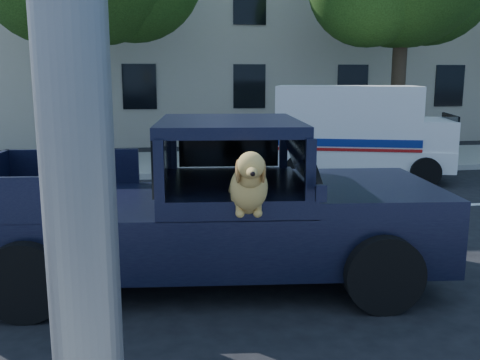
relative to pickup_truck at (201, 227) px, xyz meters
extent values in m
plane|color=black|center=(1.99, -0.27, -0.69)|extent=(120.00, 120.00, 0.00)
cube|color=gray|center=(1.99, 8.93, -0.61)|extent=(60.00, 4.00, 0.15)
cylinder|color=#332619|center=(-2.01, 9.33, 1.51)|extent=(0.44, 0.44, 4.40)
cylinder|color=#332619|center=(6.99, 9.33, 1.51)|extent=(0.44, 0.44, 4.40)
cube|color=#B8AB97|center=(4.99, 16.23, 3.81)|extent=(26.00, 6.00, 9.00)
cube|color=black|center=(0.09, 0.01, 0.00)|extent=(5.90, 2.77, 0.72)
cube|color=black|center=(2.11, -0.20, 0.45)|extent=(1.86, 2.35, 0.18)
cube|color=black|center=(0.37, -0.01, 1.28)|extent=(1.91, 2.27, 0.13)
cube|color=black|center=(1.25, -0.11, 0.90)|extent=(0.47, 1.90, 0.62)
cube|color=black|center=(0.53, -0.53, 0.21)|extent=(0.66, 0.66, 0.42)
cube|color=black|center=(1.10, -1.47, 0.71)|extent=(0.11, 0.07, 0.18)
cube|color=silver|center=(4.64, 6.28, -0.13)|extent=(4.64, 3.12, 0.51)
cube|color=silver|center=(4.26, 6.41, 0.88)|extent=(3.87, 2.88, 1.52)
cube|color=silver|center=(6.24, 5.78, 0.48)|extent=(1.44, 2.06, 0.71)
cube|color=navy|center=(3.96, 5.48, 0.32)|extent=(3.29, 1.06, 0.18)
cube|color=#9E0F0F|center=(3.96, 5.48, 0.16)|extent=(3.29, 1.06, 0.07)
cube|color=yellow|center=(-0.87, -4.08, 1.85)|extent=(0.20, 0.03, 0.50)
camera|label=1|loc=(-0.55, -6.52, 1.87)|focal=40.00mm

